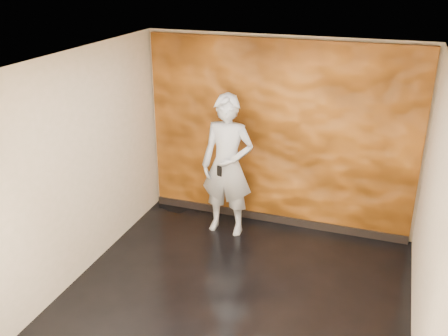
% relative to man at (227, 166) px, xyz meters
% --- Properties ---
extents(room, '(4.02, 4.02, 2.81)m').
position_rel_man_xyz_m(room, '(0.61, -1.46, 0.37)').
color(room, black).
rests_on(room, ground).
extents(feature_wall, '(3.90, 0.06, 2.75)m').
position_rel_man_xyz_m(feature_wall, '(0.61, 0.50, 0.35)').
color(feature_wall, '#C66C1E').
rests_on(feature_wall, ground).
extents(baseboard, '(3.90, 0.04, 0.12)m').
position_rel_man_xyz_m(baseboard, '(0.61, 0.46, -0.97)').
color(baseboard, black).
rests_on(baseboard, ground).
extents(man, '(0.75, 0.50, 2.06)m').
position_rel_man_xyz_m(man, '(0.00, 0.00, 0.00)').
color(man, '#9EA5AE').
rests_on(man, ground).
extents(phone, '(0.08, 0.05, 0.15)m').
position_rel_man_xyz_m(phone, '(-0.01, -0.31, 0.04)').
color(phone, black).
rests_on(phone, man).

